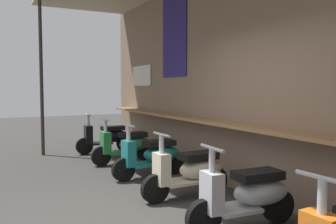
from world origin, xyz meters
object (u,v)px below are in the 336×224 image
(scooter_black, at_px, (108,137))
(scooter_cream, at_px, (191,171))
(scooter_teal, at_px, (153,155))
(scooter_silver, at_px, (249,194))
(scooter_green, at_px, (128,145))

(scooter_black, height_order, scooter_cream, same)
(scooter_teal, bearing_deg, scooter_cream, 85.94)
(scooter_black, height_order, scooter_teal, same)
(scooter_black, distance_m, scooter_cream, 3.96)
(scooter_black, relative_size, scooter_silver, 1.00)
(scooter_black, xyz_separation_m, scooter_silver, (5.23, -0.00, 0.00))
(scooter_black, bearing_deg, scooter_cream, 91.81)
(scooter_black, relative_size, scooter_teal, 1.00)
(scooter_green, bearing_deg, scooter_black, -90.36)
(scooter_cream, bearing_deg, scooter_black, -90.75)
(scooter_teal, distance_m, scooter_cream, 1.31)
(scooter_silver, bearing_deg, scooter_teal, -86.06)
(scooter_black, relative_size, scooter_green, 1.00)
(scooter_green, relative_size, scooter_cream, 1.00)
(scooter_black, relative_size, scooter_cream, 1.00)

